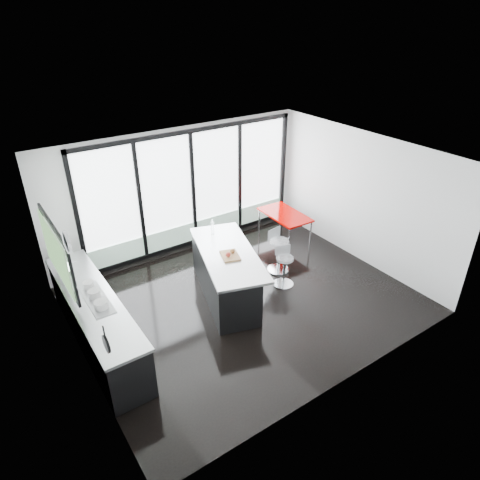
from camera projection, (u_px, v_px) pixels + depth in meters
floor at (244, 300)px, 8.23m from camera, size 6.00×5.00×0.00m
ceiling at (245, 160)px, 6.88m from camera, size 6.00×5.00×0.00m
wall_back at (192, 194)px, 9.53m from camera, size 6.00×0.09×2.80m
wall_front at (351, 309)px, 5.75m from camera, size 6.00×0.00×2.80m
wall_left at (67, 274)px, 6.21m from camera, size 0.26×5.00×2.80m
wall_right at (361, 198)px, 9.03m from camera, size 0.00×5.00×2.80m
counter_cabinets at (97, 321)px, 6.98m from camera, size 0.69×3.24×1.36m
island at (224, 274)px, 8.16m from camera, size 1.63×2.51×1.23m
bar_stool_near at (284, 271)px, 8.53m from camera, size 0.52×0.52×0.65m
bar_stool_far at (279, 256)px, 8.97m from camera, size 0.53×0.53×0.73m
red_table at (284, 227)px, 10.18m from camera, size 0.78×1.31×0.69m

